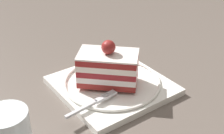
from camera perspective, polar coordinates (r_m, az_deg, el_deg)
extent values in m
plane|color=#5C514A|center=(0.61, -2.11, -4.11)|extent=(2.40, 2.40, 0.00)
cube|color=white|center=(0.61, 0.00, -3.47)|extent=(0.21, 0.21, 0.01)
torus|color=white|center=(0.61, 0.00, -2.70)|extent=(0.20, 0.20, 0.01)
cube|color=maroon|center=(0.60, -0.70, -2.26)|extent=(0.12, 0.12, 0.01)
cube|color=white|center=(0.59, -0.71, -1.29)|extent=(0.12, 0.12, 0.01)
cube|color=maroon|center=(0.58, -0.72, -0.30)|extent=(0.12, 0.12, 0.01)
cube|color=white|center=(0.58, -0.72, 0.71)|extent=(0.12, 0.12, 0.01)
cube|color=maroon|center=(0.57, -0.73, 1.73)|extent=(0.12, 0.12, 0.01)
cube|color=white|center=(0.57, -0.74, 2.39)|extent=(0.13, 0.12, 0.00)
sphere|color=maroon|center=(0.56, -0.67, 3.71)|extent=(0.03, 0.03, 0.03)
cube|color=silver|center=(0.53, -5.69, -7.78)|extent=(0.01, 0.07, 0.00)
cube|color=silver|center=(0.55, -2.42, -6.12)|extent=(0.01, 0.02, 0.00)
cube|color=silver|center=(0.56, -0.26, -5.41)|extent=(0.00, 0.03, 0.00)
cube|color=silver|center=(0.56, -0.49, -5.26)|extent=(0.00, 0.03, 0.00)
cube|color=silver|center=(0.56, -0.72, -5.11)|extent=(0.00, 0.03, 0.00)
cube|color=silver|center=(0.56, -0.94, -4.97)|extent=(0.00, 0.03, 0.00)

